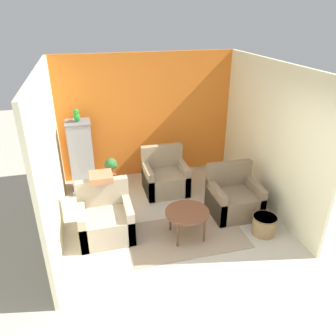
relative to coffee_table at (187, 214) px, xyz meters
name	(u,v)px	position (x,y,z in m)	size (l,w,h in m)	color
ground_plane	(200,282)	(-0.13, -1.03, -0.45)	(20.00, 20.00, 0.00)	beige
wall_back_accent	(147,116)	(-0.13, 2.55, 0.89)	(3.87, 0.06, 2.67)	orange
wall_left	(50,158)	(-2.03, 0.75, 0.89)	(0.06, 3.55, 2.67)	beige
wall_right	(269,137)	(1.78, 0.75, 0.89)	(0.06, 3.55, 2.67)	beige
area_rug	(187,236)	(0.00, 0.00, -0.44)	(1.93, 1.13, 0.01)	gray
coffee_table	(187,214)	(0.00, 0.00, 0.00)	(0.72, 0.72, 0.49)	brown
armchair_left	(106,220)	(-1.29, 0.37, -0.15)	(0.86, 0.77, 0.91)	tan
armchair_right	(234,199)	(1.04, 0.46, -0.15)	(0.86, 0.77, 0.91)	#7A664C
armchair_middle	(165,178)	(0.03, 1.58, -0.15)	(0.86, 0.77, 0.91)	#9E896B
birdcage	(82,158)	(-1.58, 2.05, 0.29)	(0.51, 0.51, 1.49)	slate
parrot	(77,116)	(-1.58, 2.05, 1.16)	(0.12, 0.21, 0.26)	#1E842D
potted_plant	(112,172)	(-1.02, 2.03, -0.09)	(0.26, 0.24, 0.66)	brown
wicker_basket	(264,224)	(1.28, -0.25, -0.27)	(0.41, 0.41, 0.33)	#A37F51
throw_pillow	(101,177)	(-1.29, 0.65, 0.52)	(0.37, 0.37, 0.10)	#B2704C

